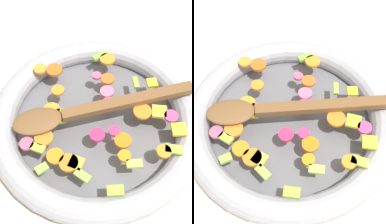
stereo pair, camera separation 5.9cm
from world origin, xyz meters
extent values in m
plane|color=beige|center=(0.00, 0.00, 0.00)|extent=(4.00, 4.00, 0.00)
cylinder|color=slate|center=(0.00, 0.00, 0.01)|extent=(0.36, 0.36, 0.01)
torus|color=#9E9EA5|center=(0.00, 0.00, 0.03)|extent=(0.41, 0.41, 0.05)
cylinder|color=orange|center=(-0.08, 0.00, 0.05)|extent=(0.04, 0.04, 0.01)
cylinder|color=orange|center=(-0.06, 0.10, 0.05)|extent=(0.04, 0.04, 0.01)
cylinder|color=orange|center=(0.01, 0.11, 0.05)|extent=(0.03, 0.03, 0.01)
cylinder|color=orange|center=(-0.10, 0.02, 0.05)|extent=(0.03, 0.03, 0.01)
cylinder|color=orange|center=(-0.05, -0.07, 0.05)|extent=(0.05, 0.05, 0.01)
cylinder|color=orange|center=(0.05, -0.07, 0.05)|extent=(0.04, 0.04, 0.01)
cylinder|color=orange|center=(-0.03, 0.11, 0.05)|extent=(0.04, 0.04, 0.01)
cylinder|color=orange|center=(0.08, 0.03, 0.05)|extent=(0.03, 0.03, 0.01)
cylinder|color=orange|center=(0.15, 0.03, 0.05)|extent=(0.04, 0.04, 0.01)
cylinder|color=orange|center=(0.04, 0.10, 0.05)|extent=(0.04, 0.04, 0.01)
cylinder|color=orange|center=(0.05, 0.07, 0.05)|extent=(0.04, 0.04, 0.01)
cylinder|color=orange|center=(0.13, 0.01, 0.05)|extent=(0.04, 0.04, 0.01)
cylinder|color=orange|center=(0.09, -0.10, 0.05)|extent=(0.04, 0.04, 0.01)
cylinder|color=orange|center=(-0.14, -0.04, 0.05)|extent=(0.04, 0.04, 0.01)
cube|color=#B5D04F|center=(-0.12, 0.01, 0.05)|extent=(0.03, 0.03, 0.01)
cube|color=#90BB44|center=(-0.04, 0.14, 0.05)|extent=(0.02, 0.02, 0.01)
cube|color=#95B740|center=(0.01, -0.10, 0.05)|extent=(0.03, 0.02, 0.01)
cube|color=#9DC43C|center=(-0.15, -0.06, 0.05)|extent=(0.03, 0.03, 0.01)
cube|color=#91BF38|center=(-0.14, 0.07, 0.05)|extent=(0.03, 0.03, 0.01)
cube|color=#A4C941|center=(0.03, 0.06, 0.05)|extent=(0.03, 0.03, 0.01)
cube|color=#9BC43C|center=(0.00, 0.13, 0.05)|extent=(0.03, 0.03, 0.01)
cube|color=#80BF3D|center=(0.11, -0.09, 0.05)|extent=(0.01, 0.03, 0.01)
cube|color=#8FBB48|center=(-0.09, 0.10, 0.05)|extent=(0.03, 0.02, 0.01)
cylinder|color=#D05777|center=(0.02, 0.14, 0.05)|extent=(0.03, 0.03, 0.01)
cylinder|color=pink|center=(0.02, -0.04, 0.05)|extent=(0.03, 0.03, 0.01)
cylinder|color=#CE3169|center=(-0.05, 0.00, 0.05)|extent=(0.03, 0.03, 0.01)
cylinder|color=#E6547F|center=(0.07, -0.05, 0.05)|extent=(0.02, 0.02, 0.01)
cylinder|color=#DB2B5B|center=(-0.04, 0.03, 0.05)|extent=(0.04, 0.04, 0.01)
cylinder|color=#C8396A|center=(0.00, -0.03, 0.05)|extent=(0.03, 0.03, 0.01)
cylinder|color=#D6437B|center=(-0.09, -0.10, 0.05)|extent=(0.03, 0.03, 0.01)
cube|color=yellow|center=(-0.01, -0.13, 0.05)|extent=(0.03, 0.03, 0.01)
cube|color=yellow|center=(-0.07, -0.09, 0.05)|extent=(0.04, 0.04, 0.01)
cube|color=yellow|center=(-0.12, -0.10, 0.05)|extent=(0.04, 0.04, 0.01)
cube|color=yellow|center=(-0.06, 0.09, 0.05)|extent=(0.03, 0.03, 0.01)
cube|color=brown|center=(-0.02, -0.06, 0.06)|extent=(0.12, 0.25, 0.01)
ellipsoid|color=brown|center=(0.04, 0.10, 0.06)|extent=(0.09, 0.10, 0.01)
camera|label=1|loc=(-0.26, 0.20, 0.54)|focal=50.00mm
camera|label=2|loc=(-0.29, 0.15, 0.54)|focal=50.00mm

